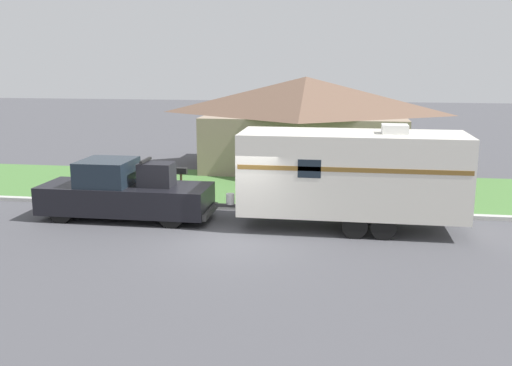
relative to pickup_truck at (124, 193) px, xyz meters
The scene contains 7 objects.
ground_plane 4.73m from the pickup_truck, 25.46° to the right, with size 120.00×120.00×0.00m, color #47474C.
curb_strip 4.62m from the pickup_truck, 22.70° to the left, with size 80.00×0.30×0.14m.
lawn_strip 6.90m from the pickup_truck, 52.20° to the left, with size 80.00×7.00×0.03m.
house_across_street 11.92m from the pickup_truck, 62.47° to the left, with size 10.44×6.59×4.56m.
pickup_truck is the anchor object (origin of this frame).
travel_trailer 7.74m from the pickup_truck, ahead, with size 8.03×2.46×3.41m.
mailbox 2.68m from the pickup_truck, 59.68° to the left, with size 0.48×0.20×1.38m.
Camera 1 is at (3.19, -16.15, 5.38)m, focal length 40.00 mm.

